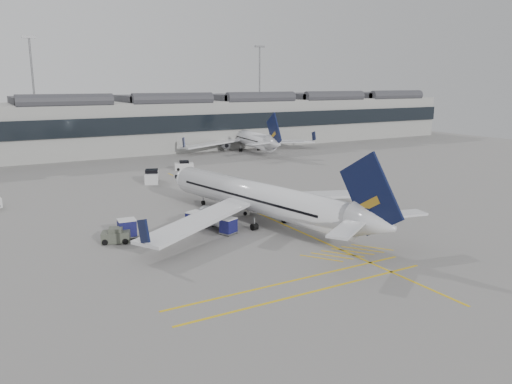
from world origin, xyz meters
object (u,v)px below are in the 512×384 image
ramp_agent_a (242,207)px  pushback_tug (116,236)px  baggage_cart_a (219,216)px  belt_loader (232,209)px  ramp_agent_b (199,220)px  airliner_main (260,198)px

ramp_agent_a → pushback_tug: ramp_agent_a is taller
baggage_cart_a → pushback_tug: baggage_cart_a is taller
belt_loader → baggage_cart_a: 4.82m
pushback_tug → belt_loader: bearing=36.5°
ramp_agent_b → ramp_agent_a: bearing=-173.4°
belt_loader → ramp_agent_b: belt_loader is taller
baggage_cart_a → pushback_tug: 11.37m
airliner_main → ramp_agent_a: size_ratio=21.62×
ramp_agent_b → pushback_tug: bearing=-14.3°
ramp_agent_a → baggage_cart_a: bearing=167.1°
airliner_main → ramp_agent_a: airliner_main is taller
airliner_main → ramp_agent_a: (0.08, 4.44, -1.97)m
belt_loader → airliner_main: bearing=-54.2°
airliner_main → belt_loader: (-1.00, 5.01, -2.22)m
airliner_main → baggage_cart_a: 4.86m
airliner_main → ramp_agent_b: 7.07m
belt_loader → ramp_agent_a: size_ratio=2.99×
baggage_cart_a → airliner_main: bearing=1.0°
baggage_cart_a → belt_loader: bearing=67.3°
belt_loader → ramp_agent_b: 6.64m
ramp_agent_b → airliner_main: bearing=150.2°
baggage_cart_a → ramp_agent_a: 5.26m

